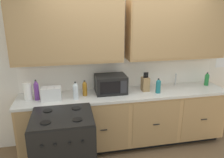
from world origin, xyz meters
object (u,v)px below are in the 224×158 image
object	(u,v)px
microwave	(111,84)
stove_range	(64,148)
knife_block	(145,84)
bottle_teal	(158,86)
toaster	(51,94)
paper_towel_roll	(28,91)
bottle_green	(207,79)
bottle_violet	(36,90)
bottle_amber	(85,88)
bottle_clear	(76,91)

from	to	relation	value
microwave	stove_range	bearing A→B (deg)	-137.11
knife_block	bottle_teal	distance (m)	0.21
toaster	paper_towel_roll	size ratio (longest dim) A/B	1.08
toaster	bottle_teal	world-z (taller)	bottle_teal
bottle_green	toaster	bearing A→B (deg)	-176.80
bottle_teal	bottle_violet	bearing A→B (deg)	177.53
stove_range	bottle_amber	size ratio (longest dim) A/B	4.02
microwave	bottle_green	bearing A→B (deg)	0.52
paper_towel_roll	bottle_violet	distance (m)	0.13
paper_towel_roll	bottle_green	distance (m)	2.94
bottle_teal	bottle_green	xyz separation A→B (m)	(0.98, 0.18, -0.00)
toaster	bottle_green	world-z (taller)	bottle_green
microwave	bottle_clear	xyz separation A→B (m)	(-0.55, -0.16, -0.01)
bottle_amber	bottle_teal	xyz separation A→B (m)	(1.14, -0.12, -0.00)
knife_block	bottle_clear	world-z (taller)	knife_block
stove_range	bottle_violet	bearing A→B (deg)	120.57
stove_range	toaster	xyz separation A→B (m)	(-0.15, 0.56, 0.55)
bottle_amber	bottle_green	size ratio (longest dim) A/B	1.03
stove_range	bottle_clear	size ratio (longest dim) A/B	3.63
bottle_teal	bottle_green	distance (m)	0.99
paper_towel_roll	bottle_violet	xyz separation A→B (m)	(0.12, -0.02, 0.02)
microwave	knife_block	xyz separation A→B (m)	(0.56, -0.03, -0.02)
stove_range	bottle_clear	distance (m)	0.81
microwave	toaster	world-z (taller)	microwave
toaster	bottle_green	distance (m)	2.61
stove_range	bottle_teal	xyz separation A→B (m)	(1.48, 0.53, 0.57)
microwave	knife_block	bearing A→B (deg)	-3.12
stove_range	bottle_green	size ratio (longest dim) A/B	4.13
stove_range	toaster	distance (m)	0.81
stove_range	bottle_teal	size ratio (longest dim) A/B	4.04
microwave	toaster	size ratio (longest dim) A/B	1.71
stove_range	paper_towel_roll	world-z (taller)	paper_towel_roll
toaster	bottle_violet	distance (m)	0.21
toaster	bottle_amber	bearing A→B (deg)	9.25
stove_range	paper_towel_roll	size ratio (longest dim) A/B	3.65
bottle_violet	bottle_amber	bearing A→B (deg)	3.15
bottle_teal	knife_block	bearing A→B (deg)	140.29
bottle_violet	bottle_green	size ratio (longest dim) A/B	1.32
bottle_violet	bottle_teal	distance (m)	1.84
paper_towel_roll	microwave	bearing A→B (deg)	3.11
knife_block	bottle_green	xyz separation A→B (m)	(1.14, 0.05, -0.00)
stove_range	bottle_green	bearing A→B (deg)	16.14
bottle_clear	bottle_amber	bearing A→B (deg)	39.03
paper_towel_roll	bottle_amber	size ratio (longest dim) A/B	1.10
paper_towel_roll	stove_range	bearing A→B (deg)	-52.53
knife_block	bottle_clear	distance (m)	1.12
microwave	bottle_teal	xyz separation A→B (m)	(0.73, -0.17, -0.03)
toaster	bottle_teal	bearing A→B (deg)	-1.32
toaster	bottle_clear	world-z (taller)	bottle_clear
bottle_green	bottle_clear	world-z (taller)	bottle_clear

